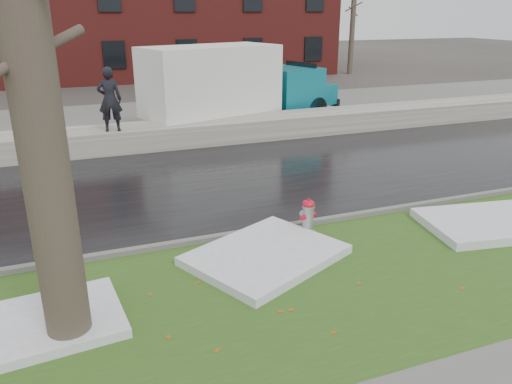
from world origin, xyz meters
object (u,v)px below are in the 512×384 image
object	(u,v)px
tree	(30,63)
worker	(110,99)
box_truck	(233,85)
fire_hydrant	(308,215)

from	to	relation	value
tree	worker	xyz separation A→B (m)	(1.60, 9.52, -2.01)
tree	box_truck	size ratio (longest dim) A/B	0.78
box_truck	fire_hydrant	bearing A→B (deg)	-116.29
fire_hydrant	worker	size ratio (longest dim) A/B	0.39
worker	fire_hydrant	bearing A→B (deg)	121.30
box_truck	worker	size ratio (longest dim) A/B	4.78
fire_hydrant	worker	bearing A→B (deg)	93.95
fire_hydrant	box_truck	xyz separation A→B (m)	(1.70, 9.76, 1.21)
fire_hydrant	box_truck	distance (m)	9.98
tree	worker	distance (m)	9.86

